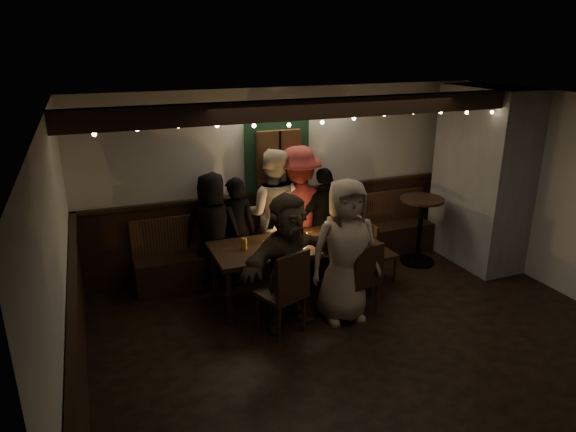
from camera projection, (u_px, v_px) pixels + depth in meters
name	position (u px, v px, depth m)	size (l,w,h in m)	color
room	(391.00, 206.00, 6.97)	(6.02, 5.01, 2.62)	black
dining_table	(294.00, 248.00, 6.58)	(2.10, 0.90, 0.91)	black
chair_near_left	(287.00, 288.00, 5.73)	(0.60, 0.60, 1.03)	black
chair_near_right	(363.00, 275.00, 6.16)	(0.51, 0.51, 0.94)	black
chair_end	(374.00, 249.00, 7.01)	(0.43, 0.43, 0.89)	black
high_top	(420.00, 222.00, 7.61)	(0.64, 0.64, 1.02)	black
person_a	(213.00, 230.00, 6.88)	(0.77, 0.50, 1.58)	black
person_b	(236.00, 230.00, 7.01)	(0.55, 0.36, 1.50)	black
person_c	(273.00, 213.00, 7.18)	(0.89, 0.69, 1.82)	#BEAE96
person_d	(298.00, 210.00, 7.30)	(1.18, 0.68, 1.83)	maroon
person_e	(325.00, 220.00, 7.36)	(0.89, 0.37, 1.53)	black
person_f	(288.00, 262.00, 5.85)	(1.51, 0.48, 1.63)	#3E3322
person_g	(345.00, 251.00, 5.99)	(0.85, 0.55, 1.74)	gray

